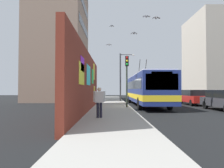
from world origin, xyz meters
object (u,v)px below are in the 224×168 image
(pedestrian_near_wall, at_px, (99,100))
(street_lamp, at_px, (122,73))
(city_bus, at_px, (145,88))
(parked_car_red, at_px, (193,97))
(parked_car_navy, at_px, (164,94))
(traffic_light, at_px, (127,73))
(parked_car_black, at_px, (175,95))

(pedestrian_near_wall, distance_m, street_lamp, 15.42)
(city_bus, distance_m, parked_car_red, 5.35)
(pedestrian_near_wall, bearing_deg, parked_car_navy, -22.97)
(parked_car_navy, bearing_deg, pedestrian_near_wall, 157.03)
(city_bus, xyz_separation_m, traffic_light, (-3.33, 2.15, 1.30))
(parked_car_black, xyz_separation_m, street_lamp, (-1.14, 7.22, 2.89))
(parked_car_red, relative_size, traffic_light, 1.05)
(traffic_light, relative_size, street_lamp, 0.70)
(parked_car_navy, distance_m, street_lamp, 10.38)
(traffic_light, bearing_deg, street_lamp, -0.85)
(parked_car_navy, bearing_deg, street_lamp, 133.62)
(city_bus, xyz_separation_m, pedestrian_near_wall, (-9.43, 4.09, -0.65))
(parked_car_red, height_order, traffic_light, traffic_light)
(parked_car_black, height_order, parked_car_navy, same)
(city_bus, relative_size, parked_car_black, 2.92)
(city_bus, bearing_deg, parked_car_navy, -22.59)
(parked_car_black, bearing_deg, parked_car_navy, -0.00)
(traffic_light, height_order, street_lamp, street_lamp)
(street_lamp, bearing_deg, parked_car_navy, -46.38)
(city_bus, bearing_deg, traffic_light, 147.13)
(parked_car_red, height_order, pedestrian_near_wall, pedestrian_near_wall)
(traffic_light, bearing_deg, parked_car_red, -60.00)
(parked_car_red, relative_size, pedestrian_near_wall, 2.85)
(parked_car_red, relative_size, parked_car_black, 1.03)
(pedestrian_near_wall, distance_m, traffic_light, 6.70)
(city_bus, relative_size, parked_car_red, 2.83)
(pedestrian_near_wall, height_order, traffic_light, traffic_light)
(parked_car_red, xyz_separation_m, street_lamp, (4.70, 7.22, 2.89))
(city_bus, height_order, pedestrian_near_wall, city_bus)
(traffic_light, bearing_deg, parked_car_black, -36.07)
(parked_car_red, bearing_deg, parked_car_navy, 0.00)
(city_bus, xyz_separation_m, parked_car_black, (6.76, -5.20, -0.89))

